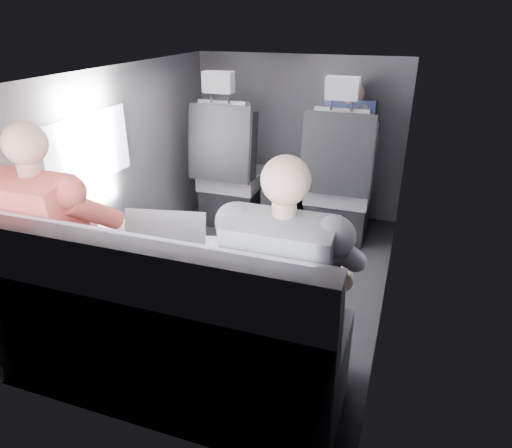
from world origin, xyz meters
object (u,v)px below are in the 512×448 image
(rear_bench, at_px, (165,337))
(soda_cup, at_px, (275,177))
(laptop_silver, at_px, (177,245))
(passenger_front_right, at_px, (348,139))
(front_seat_right, at_px, (338,190))
(laptop_white, at_px, (86,228))
(water_bottle, at_px, (290,181))
(passenger_rear_left, at_px, (64,245))
(passenger_rear_right, at_px, (289,289))
(front_seat_left, at_px, (230,178))
(laptop_black, at_px, (306,271))
(center_console, at_px, (283,205))

(rear_bench, distance_m, soda_cup, 1.88)
(laptop_silver, height_order, passenger_front_right, passenger_front_right)
(front_seat_right, relative_size, laptop_white, 4.33)
(front_seat_right, height_order, laptop_silver, front_seat_right)
(water_bottle, relative_size, passenger_rear_left, 0.14)
(front_seat_right, bearing_deg, passenger_rear_right, -86.91)
(front_seat_left, height_order, water_bottle, front_seat_left)
(soda_cup, xyz_separation_m, laptop_black, (0.63, -1.62, 0.17))
(front_seat_left, relative_size, laptop_black, 3.52)
(rear_bench, xyz_separation_m, soda_cup, (-0.05, 1.87, 0.15))
(center_console, xyz_separation_m, rear_bench, (-0.00, -1.94, 0.11))
(center_console, bearing_deg, laptop_black, -71.05)
(laptop_white, distance_m, passenger_rear_right, 1.17)
(rear_bench, relative_size, passenger_front_right, 2.14)
(front_seat_left, distance_m, laptop_black, 1.96)
(water_bottle, xyz_separation_m, passenger_front_right, (0.36, 0.40, 0.26))
(water_bottle, bearing_deg, front_seat_right, 22.55)
(passenger_rear_right, xyz_separation_m, passenger_front_right, (-0.09, 2.06, 0.12))
(front_seat_right, bearing_deg, rear_bench, -103.31)
(passenger_rear_right, bearing_deg, laptop_white, 169.87)
(laptop_silver, xyz_separation_m, passenger_front_right, (0.52, 1.88, 0.11))
(front_seat_right, relative_size, passenger_rear_right, 1.04)
(front_seat_right, distance_m, laptop_black, 1.67)
(water_bottle, xyz_separation_m, laptop_silver, (-0.16, -1.48, 0.16))
(center_console, height_order, soda_cup, soda_cup)
(water_bottle, distance_m, laptop_white, 1.62)
(laptop_white, distance_m, passenger_front_right, 2.14)
(water_bottle, relative_size, laptop_white, 0.60)
(front_seat_right, bearing_deg, water_bottle, -157.45)
(laptop_white, xyz_separation_m, laptop_silver, (0.54, -0.02, 0.01))
(rear_bench, height_order, passenger_rear_left, passenger_rear_left)
(front_seat_right, distance_m, laptop_silver, 1.72)
(laptop_silver, bearing_deg, front_seat_right, 72.62)
(front_seat_left, height_order, soda_cup, front_seat_left)
(laptop_black, bearing_deg, passenger_rear_right, -101.88)
(passenger_rear_left, relative_size, passenger_front_right, 1.67)
(laptop_silver, bearing_deg, center_console, 87.99)
(passenger_rear_right, relative_size, passenger_front_right, 1.62)
(soda_cup, distance_m, laptop_white, 1.67)
(front_seat_right, bearing_deg, laptop_silver, -107.38)
(front_seat_left, relative_size, laptop_white, 4.33)
(front_seat_right, xyz_separation_m, water_bottle, (-0.35, -0.15, 0.08))
(laptop_silver, height_order, laptop_black, laptop_silver)
(water_bottle, height_order, passenger_rear_left, passenger_rear_left)
(front_seat_right, distance_m, center_console, 0.49)
(front_seat_left, relative_size, passenger_front_right, 1.69)
(water_bottle, bearing_deg, center_console, 118.36)
(center_console, xyz_separation_m, water_bottle, (0.10, -0.19, 0.28))
(water_bottle, xyz_separation_m, passenger_rear_right, (0.45, -1.66, 0.14))
(soda_cup, relative_size, passenger_rear_left, 0.19)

